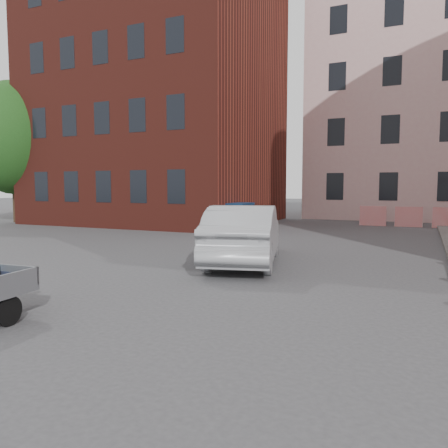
% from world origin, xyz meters
% --- Properties ---
extents(ground, '(120.00, 120.00, 0.00)m').
position_xyz_m(ground, '(0.00, 0.00, 0.00)').
color(ground, '#38383A').
rests_on(ground, ground).
extents(building_brick, '(12.00, 10.00, 14.00)m').
position_xyz_m(building_brick, '(-9.00, 13.00, 7.00)').
color(building_brick, '#591E16').
rests_on(building_brick, ground).
extents(building_pink, '(16.00, 8.00, 14.00)m').
position_xyz_m(building_pink, '(6.00, 22.00, 7.00)').
color(building_pink, '#CC9D9C').
rests_on(building_pink, ground).
extents(far_building, '(6.00, 6.00, 8.00)m').
position_xyz_m(far_building, '(-20.00, 22.00, 4.00)').
color(far_building, maroon).
rests_on(far_building, ground).
extents(tree, '(5.28, 5.28, 8.30)m').
position_xyz_m(tree, '(-16.00, 9.00, 5.17)').
color(tree, '#3D2B1C').
rests_on(tree, ground).
extents(barriers, '(4.70, 0.18, 1.00)m').
position_xyz_m(barriers, '(4.20, 15.00, 0.50)').
color(barriers, red).
rests_on(barriers, ground).
extents(dumpster, '(3.07, 1.63, 1.27)m').
position_xyz_m(dumpster, '(-3.73, 9.55, 0.64)').
color(dumpster, navy).
rests_on(dumpster, ground).
extents(silver_car, '(2.80, 4.92, 1.54)m').
position_xyz_m(silver_car, '(0.59, 2.06, 0.77)').
color(silver_car, '#999B9F').
rests_on(silver_car, ground).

